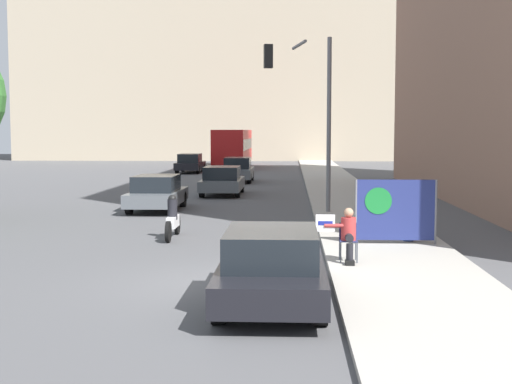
# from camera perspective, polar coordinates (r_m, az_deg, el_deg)

# --- Properties ---
(ground_plane) EXTENTS (160.00, 160.00, 0.00)m
(ground_plane) POSITION_cam_1_polar(r_m,az_deg,el_deg) (14.43, -1.70, -7.46)
(ground_plane) COLOR #4F4F51
(sidewalk_curb) EXTENTS (3.29, 90.00, 0.12)m
(sidewalk_curb) POSITION_cam_1_polar(r_m,az_deg,el_deg) (29.32, 7.65, -1.07)
(sidewalk_curb) COLOR #A8A399
(sidewalk_curb) RESTS_ON ground_plane
(building_backdrop_far) EXTENTS (52.00, 12.00, 22.23)m
(building_backdrop_far) POSITION_cam_1_polar(r_m,az_deg,el_deg) (79.40, 0.53, 10.71)
(building_backdrop_far) COLOR tan
(building_backdrop_far) RESTS_ON ground_plane
(seated_protester) EXTENTS (0.95, 0.77, 1.23)m
(seated_protester) POSITION_cam_1_polar(r_m,az_deg,el_deg) (16.30, 7.34, -3.27)
(seated_protester) COLOR #474C56
(seated_protester) RESTS_ON sidewalk_curb
(jogger_on_sidewalk) EXTENTS (0.34, 0.34, 1.64)m
(jogger_on_sidewalk) POSITION_cam_1_polar(r_m,az_deg,el_deg) (19.66, 12.13, -1.44)
(jogger_on_sidewalk) COLOR #334775
(jogger_on_sidewalk) RESTS_ON sidewalk_curb
(protest_banner) EXTENTS (2.15, 0.06, 1.70)m
(protest_banner) POSITION_cam_1_polar(r_m,az_deg,el_deg) (19.05, 11.07, -1.42)
(protest_banner) COLOR slate
(protest_banner) RESTS_ON sidewalk_curb
(traffic_light_pole) EXTENTS (2.47, 2.23, 6.36)m
(traffic_light_pole) POSITION_cam_1_polar(r_m,az_deg,el_deg) (26.16, 4.18, 7.61)
(traffic_light_pole) COLOR slate
(traffic_light_pole) RESTS_ON sidewalk_curb
(parked_car_curbside) EXTENTS (1.85, 4.47, 1.36)m
(parked_car_curbside) POSITION_cam_1_polar(r_m,az_deg,el_deg) (12.72, 1.28, -5.98)
(parked_car_curbside) COLOR black
(parked_car_curbside) RESTS_ON ground_plane
(car_on_road_nearest) EXTENTS (1.82, 4.39, 1.38)m
(car_on_road_nearest) POSITION_cam_1_polar(r_m,az_deg,el_deg) (27.91, -7.94, -0.06)
(car_on_road_nearest) COLOR #565B60
(car_on_road_nearest) RESTS_ON ground_plane
(car_on_road_midblock) EXTENTS (1.89, 4.48, 1.39)m
(car_on_road_midblock) POSITION_cam_1_polar(r_m,az_deg,el_deg) (34.45, -2.71, 0.92)
(car_on_road_midblock) COLOR #565B60
(car_on_road_midblock) RESTS_ON ground_plane
(car_on_road_distant) EXTENTS (1.76, 4.36, 1.50)m
(car_on_road_distant) POSITION_cam_1_polar(r_m,az_deg,el_deg) (43.11, -1.46, 1.78)
(car_on_road_distant) COLOR #565B60
(car_on_road_distant) RESTS_ON ground_plane
(car_on_road_far_lane) EXTENTS (1.77, 4.55, 1.42)m
(car_on_road_far_lane) POSITION_cam_1_polar(r_m,az_deg,el_deg) (52.97, -5.29, 2.31)
(car_on_road_far_lane) COLOR black
(car_on_road_far_lane) RESTS_ON ground_plane
(city_bus_on_road) EXTENTS (2.54, 12.02, 3.18)m
(city_bus_on_road) POSITION_cam_1_polar(r_m,az_deg,el_deg) (61.09, -1.85, 3.73)
(city_bus_on_road) COLOR red
(city_bus_on_road) RESTS_ON ground_plane
(motorcycle_on_road) EXTENTS (0.28, 2.18, 1.27)m
(motorcycle_on_road) POSITION_cam_1_polar(r_m,az_deg,el_deg) (20.66, -6.68, -2.21)
(motorcycle_on_road) COLOR white
(motorcycle_on_road) RESTS_ON ground_plane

